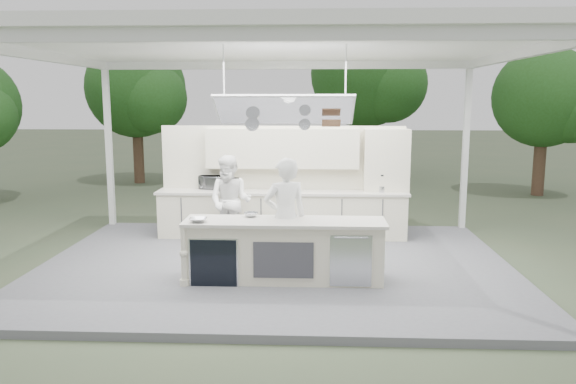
{
  "coord_description": "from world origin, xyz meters",
  "views": [
    {
      "loc": [
        0.65,
        -9.31,
        2.9
      ],
      "look_at": [
        0.19,
        0.4,
        1.3
      ],
      "focal_mm": 35.0,
      "sensor_mm": 36.0,
      "label": 1
    }
  ],
  "objects_px": {
    "demo_island": "(283,250)",
    "sous_chef": "(230,202)",
    "head_chef": "(285,218)",
    "back_counter": "(282,214)"
  },
  "relations": [
    {
      "from": "demo_island",
      "to": "back_counter",
      "type": "bearing_deg",
      "value": 93.63
    },
    {
      "from": "back_counter",
      "to": "head_chef",
      "type": "xyz_separation_m",
      "value": [
        0.2,
        -2.6,
        0.47
      ]
    },
    {
      "from": "back_counter",
      "to": "head_chef",
      "type": "relative_size",
      "value": 2.68
    },
    {
      "from": "back_counter",
      "to": "head_chef",
      "type": "distance_m",
      "value": 2.65
    },
    {
      "from": "demo_island",
      "to": "sous_chef",
      "type": "height_order",
      "value": "sous_chef"
    },
    {
      "from": "head_chef",
      "to": "sous_chef",
      "type": "height_order",
      "value": "head_chef"
    },
    {
      "from": "demo_island",
      "to": "sous_chef",
      "type": "distance_m",
      "value": 2.28
    },
    {
      "from": "sous_chef",
      "to": "demo_island",
      "type": "bearing_deg",
      "value": -48.0
    },
    {
      "from": "back_counter",
      "to": "sous_chef",
      "type": "bearing_deg",
      "value": -137.06
    },
    {
      "from": "sous_chef",
      "to": "head_chef",
      "type": "bearing_deg",
      "value": -44.6
    }
  ]
}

